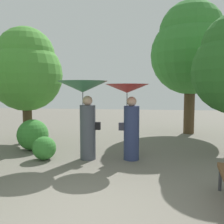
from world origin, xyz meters
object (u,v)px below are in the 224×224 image
object	(u,v)px
person_right	(129,108)
tree_mid_right	(191,48)
person_left	(84,102)
tree_near_left	(26,69)

from	to	relation	value
person_right	tree_mid_right	xyz separation A→B (m)	(2.17, 4.32, 2.18)
person_left	tree_mid_right	xyz separation A→B (m)	(3.32, 4.44, 2.01)
tree_near_left	person_right	bearing A→B (deg)	-23.99
person_left	tree_mid_right	bearing A→B (deg)	-42.04
tree_near_left	tree_mid_right	xyz separation A→B (m)	(5.80, 2.70, 1.00)
person_left	tree_mid_right	distance (m)	5.90
person_left	tree_mid_right	size ratio (longest dim) A/B	0.38
person_right	tree_near_left	bearing A→B (deg)	60.77
person_right	tree_mid_right	world-z (taller)	tree_mid_right
person_right	tree_mid_right	size ratio (longest dim) A/B	0.36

